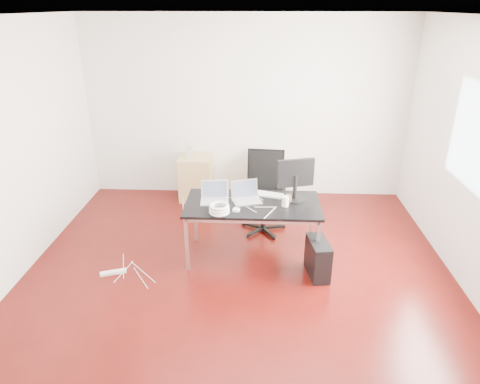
{
  "coord_description": "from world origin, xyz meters",
  "views": [
    {
      "loc": [
        0.22,
        -4.09,
        2.89
      ],
      "look_at": [
        0.0,
        0.55,
        0.85
      ],
      "focal_mm": 32.0,
      "sensor_mm": 36.0,
      "label": 1
    }
  ],
  "objects_px": {
    "filing_cabinet_right": "(269,179)",
    "pc_tower": "(318,258)",
    "desk": "(253,207)",
    "filing_cabinet_left": "(196,177)",
    "office_chair": "(264,188)"
  },
  "relations": [
    {
      "from": "filing_cabinet_right",
      "to": "pc_tower",
      "type": "relative_size",
      "value": 1.56
    },
    {
      "from": "desk",
      "to": "pc_tower",
      "type": "height_order",
      "value": "desk"
    },
    {
      "from": "filing_cabinet_left",
      "to": "desk",
      "type": "bearing_deg",
      "value": -61.44
    },
    {
      "from": "office_chair",
      "to": "filing_cabinet_left",
      "type": "bearing_deg",
      "value": 143.07
    },
    {
      "from": "desk",
      "to": "pc_tower",
      "type": "distance_m",
      "value": 0.96
    },
    {
      "from": "filing_cabinet_right",
      "to": "desk",
      "type": "bearing_deg",
      "value": -97.57
    },
    {
      "from": "office_chair",
      "to": "pc_tower",
      "type": "height_order",
      "value": "office_chair"
    },
    {
      "from": "desk",
      "to": "filing_cabinet_left",
      "type": "xyz_separation_m",
      "value": [
        -0.94,
        1.73,
        -0.33
      ]
    },
    {
      "from": "desk",
      "to": "filing_cabinet_right",
      "type": "xyz_separation_m",
      "value": [
        0.23,
        1.73,
        -0.33
      ]
    },
    {
      "from": "desk",
      "to": "pc_tower",
      "type": "bearing_deg",
      "value": -25.6
    },
    {
      "from": "pc_tower",
      "to": "filing_cabinet_left",
      "type": "bearing_deg",
      "value": 120.14
    },
    {
      "from": "filing_cabinet_left",
      "to": "office_chair",
      "type": "bearing_deg",
      "value": -41.86
    },
    {
      "from": "filing_cabinet_right",
      "to": "pc_tower",
      "type": "bearing_deg",
      "value": -75.7
    },
    {
      "from": "office_chair",
      "to": "filing_cabinet_right",
      "type": "xyz_separation_m",
      "value": [
        0.09,
        0.97,
        -0.26
      ]
    },
    {
      "from": "desk",
      "to": "office_chair",
      "type": "xyz_separation_m",
      "value": [
        0.14,
        0.76,
        -0.07
      ]
    }
  ]
}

